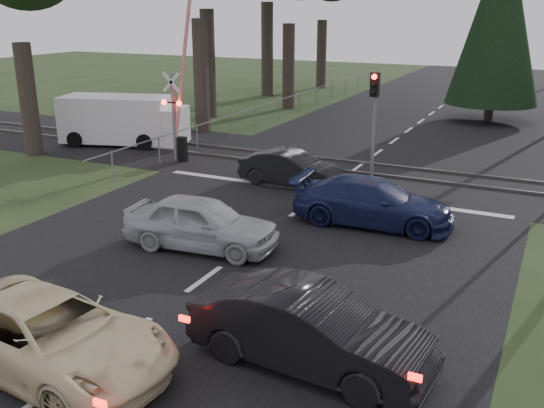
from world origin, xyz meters
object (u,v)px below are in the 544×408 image
Objects in this scene: traffic_signal_center at (374,107)px; dark_car_far at (291,169)px; blue_sedan at (373,202)px; silver_car at (201,223)px; cream_coupe at (50,335)px; white_van at (126,120)px; crossing_signal at (178,114)px; dark_hatchback at (311,330)px.

dark_car_far is at bearing -138.28° from traffic_signal_center.
dark_car_far is at bearing 51.41° from blue_sedan.
silver_car reaches higher than dark_car_far.
silver_car is (-2.14, -8.95, -2.07)m from traffic_signal_center.
dark_car_far is (-0.98, 13.03, -0.06)m from cream_coupe.
white_van reaches higher than cream_coupe.
traffic_signal_center reaches higher than dark_car_far.
blue_sedan is (3.70, 3.94, -0.02)m from silver_car.
silver_car is at bearing -173.82° from dark_car_far.
silver_car is (6.14, -8.06, -1.32)m from crossing_signal.
traffic_signal_center is 0.81× the size of cream_coupe.
white_van is (-14.10, 5.88, 0.47)m from blue_sedan.
dark_hatchback is (11.07, -12.16, -1.30)m from crossing_signal.
crossing_signal reaches higher than cream_coupe.
traffic_signal_center reaches higher than blue_sedan.
dark_hatchback is 20.72m from white_van.
dark_hatchback reaches higher than dark_car_far.
cream_coupe is 4.78m from dark_hatchback.
traffic_signal_center is at bearing -44.66° from dark_car_far.
cream_coupe is 1.29× the size of dark_car_far.
traffic_signal_center is 9.43m from silver_car.
traffic_signal_center is 3.92m from dark_car_far.
silver_car is 6.78m from dark_car_far.
blue_sedan is at bearing -22.70° from crossing_signal.
dark_car_far is at bearing 9.69° from cream_coupe.
dark_hatchback is 1.17× the size of dark_car_far.
traffic_signal_center is at bearing 16.57° from dark_hatchback.
cream_coupe is at bearing -71.86° from white_van.
traffic_signal_center is at bearing -20.40° from white_van.
dark_hatchback reaches higher than cream_coupe.
traffic_signal_center reaches higher than cream_coupe.
crossing_signal is 10.75m from blue_sedan.
crossing_signal reaches higher than traffic_signal_center.
dark_hatchback is at bearing -57.76° from cream_coupe.
traffic_signal_center is 5.65m from blue_sedan.
white_van is (-12.54, 0.87, -1.62)m from traffic_signal_center.
blue_sedan reaches higher than cream_coupe.
silver_car is 14.31m from white_van.
cream_coupe is at bearing -95.50° from traffic_signal_center.
white_van is (-15.34, 13.92, 0.42)m from dark_hatchback.
crossing_signal is at bearing -38.87° from white_van.
silver_car is at bearing -59.79° from white_van.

